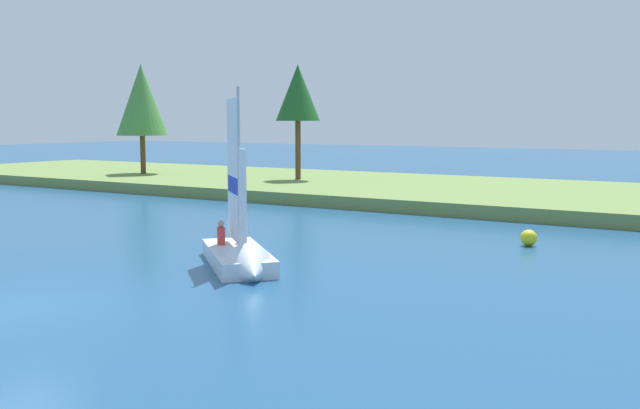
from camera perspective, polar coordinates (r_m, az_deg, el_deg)
ground_plane at (r=17.62m, az=-22.36°, el=-7.42°), size 200.00×200.00×0.00m
shore_bank at (r=39.73m, az=11.26°, el=0.91°), size 80.00×15.44×0.60m
shoreline_tree_left at (r=50.26m, az=-13.71°, el=7.88°), size 3.34×3.34×7.20m
shoreline_tree_midleft at (r=43.94m, az=-1.74°, el=8.61°), size 2.64×2.64×6.81m
sailboat at (r=20.26m, az=-6.08°, el=-4.01°), size 4.54×4.30×5.47m
channel_buoy at (r=25.07m, az=15.91°, el=-2.51°), size 0.54×0.54×0.54m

